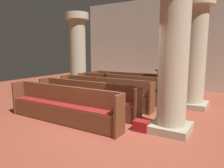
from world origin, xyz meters
TOP-DOWN VIEW (x-y plane):
  - ground_plane at (0.00, 0.00)m, footprint 19.20×19.20m
  - back_wall at (0.00, 6.08)m, footprint 10.00×0.16m
  - pew_row_0 at (-1.05, 3.43)m, footprint 3.58×0.46m
  - pew_row_1 at (-1.05, 2.43)m, footprint 3.58×0.46m
  - pew_row_2 at (-1.05, 1.43)m, footprint 3.58×0.47m
  - pew_row_3 at (-1.05, 0.42)m, footprint 3.58×0.46m
  - pew_row_4 at (-1.05, -0.58)m, footprint 3.58×0.46m
  - pillar_aisle_side at (1.60, 2.86)m, footprint 1.08×1.08m
  - pillar_far_side at (-3.65, 3.17)m, footprint 1.08×1.08m
  - pillar_aisle_rear at (1.60, 0.30)m, footprint 0.98×0.98m
  - lectern at (-0.04, 4.56)m, footprint 0.48×0.45m
  - hymn_book at (-1.67, 2.62)m, footprint 0.13×0.18m
  - kneeler_box_red at (1.01, -0.05)m, footprint 0.36×0.26m

SIDE VIEW (x-z plane):
  - ground_plane at x=0.00m, z-range 0.00..0.00m
  - kneeler_box_red at x=1.01m, z-range 0.00..0.25m
  - lectern at x=-0.04m, z-range -0.09..0.99m
  - pew_row_0 at x=-1.05m, z-range 0.03..0.99m
  - pew_row_1 at x=-1.05m, z-range 0.03..0.99m
  - pew_row_2 at x=-1.05m, z-range 0.03..0.99m
  - pew_row_3 at x=-1.05m, z-range 0.03..0.99m
  - pew_row_4 at x=-1.05m, z-range 0.03..0.99m
  - hymn_book at x=-1.67m, z-range 0.96..0.99m
  - pillar_aisle_side at x=1.60m, z-range 0.07..3.68m
  - pillar_far_side at x=-3.65m, z-range 0.07..3.68m
  - pillar_aisle_rear at x=1.60m, z-range 0.07..3.68m
  - back_wall at x=0.00m, z-range 0.00..4.50m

